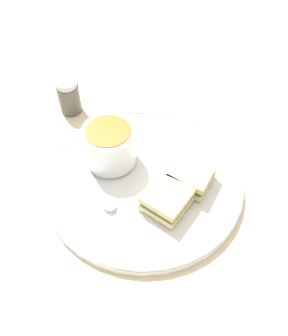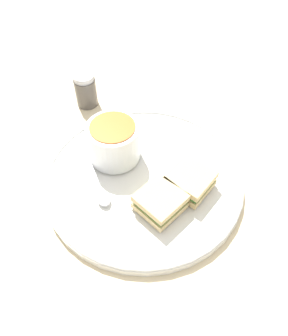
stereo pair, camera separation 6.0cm
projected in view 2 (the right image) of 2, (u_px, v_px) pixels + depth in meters
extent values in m
plane|color=beige|center=(144.00, 182.00, 0.63)|extent=(2.40, 2.40, 0.00)
cylinder|color=white|center=(144.00, 179.00, 0.62)|extent=(0.37, 0.37, 0.02)
torus|color=white|center=(144.00, 176.00, 0.62)|extent=(0.37, 0.37, 0.01)
cylinder|color=white|center=(115.00, 154.00, 0.65)|extent=(0.05, 0.05, 0.01)
cylinder|color=white|center=(114.00, 142.00, 0.62)|extent=(0.10, 0.10, 0.07)
cylinder|color=orange|center=(112.00, 128.00, 0.59)|extent=(0.08, 0.08, 0.01)
cube|color=silver|center=(95.00, 177.00, 0.61)|extent=(0.02, 0.08, 0.00)
ellipsoid|color=silver|center=(104.00, 199.00, 0.58)|extent=(0.03, 0.04, 0.01)
cube|color=#DBBC7F|center=(160.00, 205.00, 0.57)|extent=(0.08, 0.08, 0.01)
cube|color=#33702D|center=(160.00, 202.00, 0.56)|extent=(0.08, 0.08, 0.01)
cube|color=#DBBC7F|center=(160.00, 198.00, 0.55)|extent=(0.08, 0.08, 0.01)
cube|color=#DBBC7F|center=(190.00, 185.00, 0.59)|extent=(0.09, 0.09, 0.01)
cube|color=#33702D|center=(190.00, 181.00, 0.59)|extent=(0.08, 0.08, 0.01)
cube|color=#DBBC7F|center=(191.00, 177.00, 0.58)|extent=(0.09, 0.09, 0.01)
cylinder|color=#4C4742|center=(86.00, 92.00, 0.75)|extent=(0.05, 0.05, 0.07)
cylinder|color=#B7B7BC|center=(84.00, 78.00, 0.72)|extent=(0.05, 0.05, 0.01)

